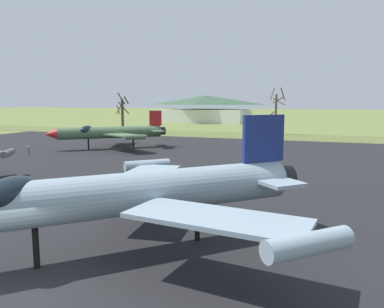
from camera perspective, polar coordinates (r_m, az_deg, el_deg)
The scene contains 9 objects.
ground_plane at distance 13.41m, azimuth -25.80°, elevation -19.15°, with size 600.00×600.00×0.00m, color olive.
asphalt_apron at distance 28.87m, azimuth 2.31°, elevation -3.82°, with size 95.59×62.59×0.05m, color black.
grass_verge_strip at distance 64.99m, azimuth 12.83°, elevation 2.59°, with size 155.59×12.00×0.06m, color #5D6935.
jet_fighter_front_left at distance 14.58m, azimuth -12.03°, elevation -6.10°, with size 15.40×15.52×5.36m.
jet_fighter_rear_left at distance 47.99m, azimuth -12.46°, elevation 3.28°, with size 12.77×12.46×4.78m.
info_placard_rear_left at distance 45.92m, azimuth -23.67°, elevation 0.69°, with size 0.53×0.27×1.01m.
bare_tree_far_left at distance 79.44m, azimuth -10.59°, elevation 6.34°, with size 2.98×2.79×7.76m.
bare_tree_left_of_center at distance 68.89m, azimuth 12.74°, elevation 6.49°, with size 2.87×2.87×8.49m.
visitor_building at distance 108.70m, azimuth 2.13°, elevation 6.90°, with size 25.58×15.00×7.69m.
Camera 1 is at (8.94, -8.02, 5.95)m, focal length 34.92 mm.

